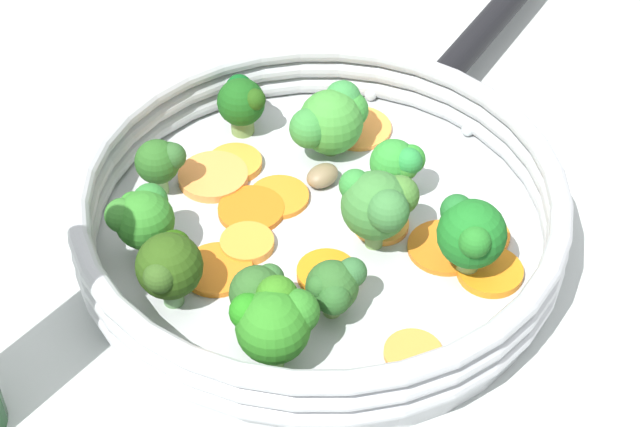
{
  "coord_description": "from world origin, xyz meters",
  "views": [
    {
      "loc": [
        0.05,
        0.47,
        0.48
      ],
      "look_at": [
        0.0,
        0.0,
        0.03
      ],
      "focal_mm": 60.0,
      "sensor_mm": 36.0,
      "label": 1
    }
  ],
  "objects_px": {
    "broccoli_floret_10": "(336,287)",
    "carrot_slice_8": "(335,272)",
    "carrot_slice_9": "(235,163)",
    "carrot_slice_10": "(251,210)",
    "broccoli_floret_2": "(399,164)",
    "broccoli_floret_3": "(161,161)",
    "broccoli_floret_7": "(332,119)",
    "carrot_slice_12": "(217,269)",
    "broccoli_floret_1": "(275,320)",
    "broccoli_floret_9": "(261,293)",
    "carrot_slice_7": "(413,353)",
    "broccoli_floret_4": "(142,217)",
    "skillet": "(320,240)",
    "mushroom_piece_0": "(322,176)",
    "carrot_slice_4": "(478,236)",
    "carrot_slice_2": "(381,222)",
    "broccoli_floret_0": "(470,234)",
    "broccoli_floret_8": "(242,102)",
    "carrot_slice_6": "(358,128)",
    "carrot_slice_3": "(213,177)",
    "carrot_slice_0": "(279,197)",
    "broccoli_floret_5": "(379,204)",
    "carrot_slice_1": "(247,243)",
    "broccoli_floret_6": "(169,266)",
    "carrot_slice_5": "(445,247)"
  },
  "relations": [
    {
      "from": "broccoli_floret_10",
      "to": "carrot_slice_8",
      "type": "bearing_deg",
      "value": -95.17
    },
    {
      "from": "carrot_slice_9",
      "to": "carrot_slice_10",
      "type": "height_order",
      "value": "carrot_slice_9"
    },
    {
      "from": "broccoli_floret_2",
      "to": "broccoli_floret_3",
      "type": "relative_size",
      "value": 1.06
    },
    {
      "from": "carrot_slice_8",
      "to": "broccoli_floret_7",
      "type": "height_order",
      "value": "broccoli_floret_7"
    },
    {
      "from": "carrot_slice_12",
      "to": "broccoli_floret_1",
      "type": "relative_size",
      "value": 0.82
    },
    {
      "from": "carrot_slice_10",
      "to": "broccoli_floret_9",
      "type": "bearing_deg",
      "value": 90.79
    },
    {
      "from": "carrot_slice_7",
      "to": "broccoli_floret_3",
      "type": "xyz_separation_m",
      "value": [
        0.14,
        -0.15,
        0.02
      ]
    },
    {
      "from": "broccoli_floret_1",
      "to": "broccoli_floret_4",
      "type": "xyz_separation_m",
      "value": [
        0.07,
        -0.09,
        -0.0
      ]
    },
    {
      "from": "skillet",
      "to": "broccoli_floret_2",
      "type": "relative_size",
      "value": 6.82
    },
    {
      "from": "mushroom_piece_0",
      "to": "carrot_slice_4",
      "type": "bearing_deg",
      "value": 146.79
    },
    {
      "from": "carrot_slice_7",
      "to": "mushroom_piece_0",
      "type": "relative_size",
      "value": 1.44
    },
    {
      "from": "carrot_slice_2",
      "to": "carrot_slice_7",
      "type": "relative_size",
      "value": 1.06
    },
    {
      "from": "carrot_slice_2",
      "to": "carrot_slice_8",
      "type": "distance_m",
      "value": 0.05
    },
    {
      "from": "broccoli_floret_0",
      "to": "carrot_slice_7",
      "type": "bearing_deg",
      "value": 54.87
    },
    {
      "from": "broccoli_floret_4",
      "to": "broccoli_floret_10",
      "type": "bearing_deg",
      "value": 151.34
    },
    {
      "from": "carrot_slice_7",
      "to": "broccoli_floret_8",
      "type": "distance_m",
      "value": 0.22
    },
    {
      "from": "carrot_slice_6",
      "to": "carrot_slice_7",
      "type": "bearing_deg",
      "value": 91.55
    },
    {
      "from": "carrot_slice_3",
      "to": "broccoli_floret_8",
      "type": "bearing_deg",
      "value": -114.34
    },
    {
      "from": "carrot_slice_0",
      "to": "carrot_slice_6",
      "type": "bearing_deg",
      "value": -132.87
    },
    {
      "from": "broccoli_floret_8",
      "to": "carrot_slice_0",
      "type": "bearing_deg",
      "value": 104.91
    },
    {
      "from": "carrot_slice_6",
      "to": "broccoli_floret_9",
      "type": "height_order",
      "value": "broccoli_floret_9"
    },
    {
      "from": "broccoli_floret_5",
      "to": "broccoli_floret_9",
      "type": "height_order",
      "value": "broccoli_floret_5"
    },
    {
      "from": "carrot_slice_9",
      "to": "broccoli_floret_1",
      "type": "relative_size",
      "value": 0.71
    },
    {
      "from": "broccoli_floret_3",
      "to": "carrot_slice_0",
      "type": "bearing_deg",
      "value": 168.15
    },
    {
      "from": "carrot_slice_8",
      "to": "broccoli_floret_8",
      "type": "xyz_separation_m",
      "value": [
        0.05,
        -0.14,
        0.02
      ]
    },
    {
      "from": "broccoli_floret_1",
      "to": "carrot_slice_8",
      "type": "bearing_deg",
      "value": -123.16
    },
    {
      "from": "carrot_slice_4",
      "to": "broccoli_floret_1",
      "type": "height_order",
      "value": "broccoli_floret_1"
    },
    {
      "from": "carrot_slice_6",
      "to": "skillet",
      "type": "bearing_deg",
      "value": 69.27
    },
    {
      "from": "broccoli_floret_8",
      "to": "broccoli_floret_9",
      "type": "height_order",
      "value": "same"
    },
    {
      "from": "carrot_slice_3",
      "to": "carrot_slice_10",
      "type": "xyz_separation_m",
      "value": [
        -0.02,
        0.03,
        -0.0
      ]
    },
    {
      "from": "carrot_slice_8",
      "to": "carrot_slice_0",
      "type": "bearing_deg",
      "value": -68.28
    },
    {
      "from": "carrot_slice_1",
      "to": "broccoli_floret_6",
      "type": "bearing_deg",
      "value": 41.73
    },
    {
      "from": "broccoli_floret_0",
      "to": "broccoli_floret_1",
      "type": "distance_m",
      "value": 0.13
    },
    {
      "from": "carrot_slice_1",
      "to": "carrot_slice_7",
      "type": "relative_size",
      "value": 1.01
    },
    {
      "from": "carrot_slice_3",
      "to": "broccoli_floret_1",
      "type": "bearing_deg",
      "value": 101.32
    },
    {
      "from": "carrot_slice_4",
      "to": "broccoli_floret_8",
      "type": "relative_size",
      "value": 0.93
    },
    {
      "from": "carrot_slice_7",
      "to": "broccoli_floret_1",
      "type": "xyz_separation_m",
      "value": [
        0.08,
        -0.0,
        0.03
      ]
    },
    {
      "from": "carrot_slice_7",
      "to": "carrot_slice_2",
      "type": "bearing_deg",
      "value": -88.21
    },
    {
      "from": "carrot_slice_1",
      "to": "broccoli_floret_1",
      "type": "relative_size",
      "value": 0.65
    },
    {
      "from": "carrot_slice_0",
      "to": "broccoli_floret_3",
      "type": "distance_m",
      "value": 0.08
    },
    {
      "from": "carrot_slice_1",
      "to": "carrot_slice_3",
      "type": "height_order",
      "value": "same"
    },
    {
      "from": "carrot_slice_7",
      "to": "broccoli_floret_9",
      "type": "height_order",
      "value": "broccoli_floret_9"
    },
    {
      "from": "carrot_slice_9",
      "to": "mushroom_piece_0",
      "type": "bearing_deg",
      "value": 158.14
    },
    {
      "from": "skillet",
      "to": "carrot_slice_6",
      "type": "xyz_separation_m",
      "value": [
        -0.04,
        -0.1,
        0.01
      ]
    },
    {
      "from": "broccoli_floret_3",
      "to": "carrot_slice_6",
      "type": "bearing_deg",
      "value": -159.82
    },
    {
      "from": "broccoli_floret_2",
      "to": "broccoli_floret_9",
      "type": "distance_m",
      "value": 0.14
    },
    {
      "from": "carrot_slice_3",
      "to": "broccoli_floret_7",
      "type": "xyz_separation_m",
      "value": [
        -0.08,
        -0.02,
        0.02
      ]
    },
    {
      "from": "carrot_slice_5",
      "to": "broccoli_floret_0",
      "type": "distance_m",
      "value": 0.04
    },
    {
      "from": "carrot_slice_12",
      "to": "broccoli_floret_2",
      "type": "height_order",
      "value": "broccoli_floret_2"
    },
    {
      "from": "carrot_slice_5",
      "to": "carrot_slice_4",
      "type": "bearing_deg",
      "value": -160.53
    }
  ]
}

